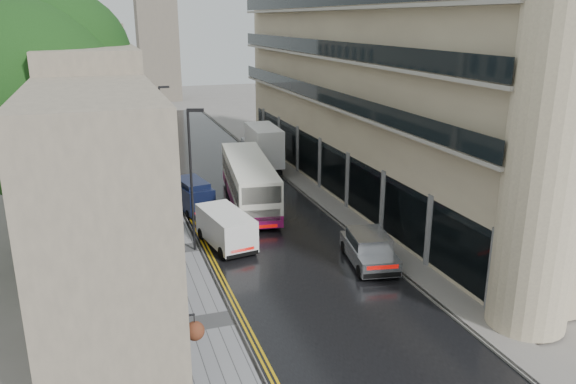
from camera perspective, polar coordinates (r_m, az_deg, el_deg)
road at (r=40.72m, az=-4.77°, el=-0.60°), size 9.00×85.00×0.02m
left_sidewalk at (r=39.80m, az=-12.96°, el=-1.34°), size 2.70×85.00×0.12m
right_sidewalk at (r=42.25m, az=2.35°, el=0.18°), size 1.80×85.00×0.12m
old_shop_row at (r=40.70m, az=-18.99°, el=7.21°), size 4.50×56.00×12.00m
modern_block at (r=41.45m, az=9.65°, el=9.46°), size 8.00×40.00×14.00m
tree_near at (r=30.86m, az=-24.67°, el=5.43°), size 10.56×10.56×13.89m
tree_far at (r=43.73m, az=-22.67°, el=7.76°), size 9.24×9.24×12.46m
cream_bus at (r=35.63m, az=-5.24°, el=-0.53°), size 4.11×11.88×3.17m
white_lorry at (r=45.93m, az=-3.41°, el=4.01°), size 2.60×7.48×3.87m
silver_hatchback at (r=28.23m, az=7.37°, el=-7.05°), size 2.77×4.88×1.72m
white_van at (r=30.27m, az=-6.77°, el=-4.95°), size 2.70×4.85×2.08m
navy_van at (r=36.71m, az=-10.15°, el=-0.97°), size 2.50×4.60×2.22m
pedestrian at (r=30.16m, az=-10.93°, el=-5.56°), size 0.62×0.45×1.57m
lamp_post_near at (r=30.50m, az=-9.79°, el=1.00°), size 0.90×0.44×7.82m
lamp_post_far at (r=44.82m, az=-12.67°, el=5.71°), size 0.84×0.23×7.38m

